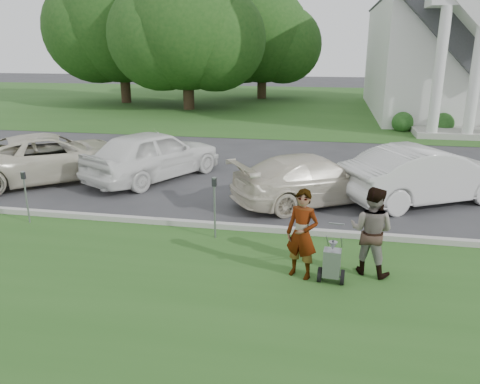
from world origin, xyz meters
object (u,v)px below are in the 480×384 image
(parking_meter_far, at_px, (25,191))
(person_right, at_px, (371,232))
(striping_cart, at_px, (332,264))
(tree_left, at_px, (186,33))
(church, at_px, (454,18))
(tree_far, at_px, (121,26))
(car_d, at_px, (427,175))
(tree_back, at_px, (262,40))
(car_b, at_px, (154,154))
(car_a, at_px, (52,157))
(parking_meter_near, at_px, (215,200))
(car_c, at_px, (313,179))
(person_left, at_px, (302,235))

(parking_meter_far, bearing_deg, person_right, -8.41)
(striping_cart, bearing_deg, tree_left, 117.35)
(tree_left, distance_m, striping_cart, 26.13)
(church, xyz_separation_m, tree_far, (-23.01, 1.87, -0.25))
(striping_cart, xyz_separation_m, car_d, (2.60, 5.37, 0.42))
(striping_cart, distance_m, car_d, 5.98)
(tree_far, distance_m, tree_back, 11.22)
(person_right, xyz_separation_m, car_b, (-6.58, 5.73, -0.04))
(car_a, bearing_deg, church, -80.57)
(car_b, bearing_deg, church, -97.02)
(car_d, bearing_deg, church, -41.85)
(striping_cart, bearing_deg, car_b, 137.80)
(car_a, distance_m, car_b, 3.35)
(car_a, bearing_deg, car_b, -118.20)
(car_b, bearing_deg, car_a, 40.18)
(tree_far, height_order, striping_cart, tree_far)
(tree_left, height_order, parking_meter_near, tree_left)
(car_a, height_order, car_c, car_a)
(tree_far, distance_m, person_left, 31.05)
(parking_meter_far, bearing_deg, parking_meter_near, -0.77)
(tree_back, distance_m, parking_meter_near, 30.44)
(striping_cart, height_order, person_left, person_left)
(church, bearing_deg, tree_back, 152.15)
(car_b, xyz_separation_m, car_c, (5.31, -1.49, -0.16))
(church, height_order, parking_meter_far, church)
(parking_meter_near, relative_size, parking_meter_far, 1.09)
(car_b, height_order, car_d, car_b)
(person_right, xyz_separation_m, parking_meter_near, (-3.38, 1.15, 0.05))
(church, bearing_deg, car_c, -110.89)
(tree_left, distance_m, tree_back, 8.95)
(person_left, bearing_deg, striping_cart, 8.66)
(person_left, relative_size, parking_meter_far, 1.30)
(tree_back, relative_size, car_b, 1.95)
(person_left, height_order, car_a, person_left)
(tree_left, xyz_separation_m, car_a, (0.77, -18.16, -4.34))
(striping_cart, relative_size, person_left, 0.57)
(tree_far, xyz_separation_m, car_b, (10.04, -20.45, -4.85))
(tree_left, xyz_separation_m, parking_meter_far, (2.40, -21.96, -4.26))
(tree_left, xyz_separation_m, person_right, (10.62, -23.17, -4.23))
(tree_back, distance_m, car_a, 26.66)
(striping_cart, bearing_deg, car_c, 101.28)
(church, xyz_separation_m, car_b, (-12.97, -18.58, -5.10))
(car_c, height_order, car_d, car_d)
(church, xyz_separation_m, tree_left, (-17.01, -1.13, -0.83))
(tree_back, height_order, car_d, tree_back)
(person_right, bearing_deg, tree_far, -35.42)
(tree_back, xyz_separation_m, car_b, (0.04, -25.45, -3.89))
(striping_cart, bearing_deg, car_a, 153.41)
(tree_far, height_order, parking_meter_far, tree_far)
(parking_meter_near, bearing_deg, tree_left, 108.21)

